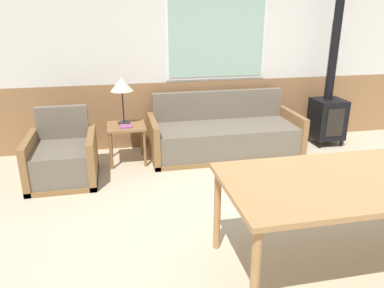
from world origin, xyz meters
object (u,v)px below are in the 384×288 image
(couch, at_px, (224,137))
(dining_table, at_px, (350,186))
(table_lamp, at_px, (122,86))
(wood_stove, at_px, (329,104))
(armchair, at_px, (63,160))
(side_table, at_px, (127,132))

(couch, bearing_deg, dining_table, -85.61)
(table_lamp, relative_size, wood_stove, 0.24)
(wood_stove, bearing_deg, dining_table, -118.22)
(armchair, xyz_separation_m, table_lamp, (0.76, 0.51, 0.77))
(dining_table, distance_m, wood_stove, 3.06)
(side_table, bearing_deg, couch, 0.60)
(side_table, distance_m, wood_stove, 3.02)
(side_table, relative_size, wood_stove, 0.20)
(table_lamp, distance_m, dining_table, 3.11)
(wood_stove, bearing_deg, armchair, -171.82)
(armchair, distance_m, wood_stove, 3.85)
(armchair, relative_size, dining_table, 0.43)
(armchair, height_order, dining_table, armchair)
(side_table, bearing_deg, table_lamp, 105.17)
(side_table, xyz_separation_m, wood_stove, (3.01, 0.12, 0.20))
(armchair, height_order, side_table, armchair)
(wood_stove, bearing_deg, table_lamp, -179.38)
(armchair, height_order, table_lamp, table_lamp)
(dining_table, relative_size, wood_stove, 0.76)
(armchair, bearing_deg, side_table, 19.09)
(dining_table, bearing_deg, wood_stove, 61.78)
(armchair, xyz_separation_m, dining_table, (2.35, -2.15, 0.46))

